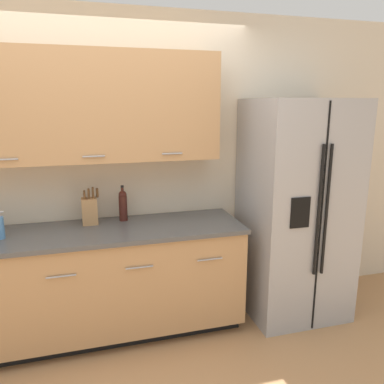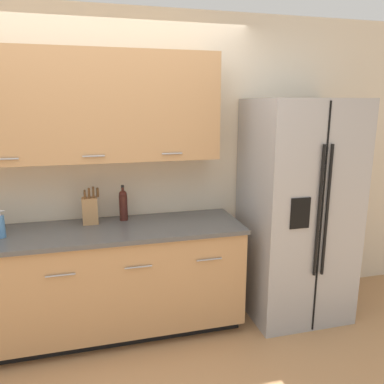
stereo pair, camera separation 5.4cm
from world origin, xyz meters
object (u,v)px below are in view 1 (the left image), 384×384
(wine_bottle, at_px, (123,205))
(soap_dispenser, at_px, (0,227))
(knife_block, at_px, (90,210))
(refrigerator, at_px, (295,210))

(wine_bottle, bearing_deg, soap_dispenser, -167.20)
(knife_block, height_order, soap_dispenser, knife_block)
(knife_block, bearing_deg, soap_dispenser, -164.46)
(knife_block, relative_size, soap_dispenser, 1.49)
(wine_bottle, height_order, soap_dispenser, wine_bottle)
(refrigerator, bearing_deg, wine_bottle, 170.60)
(refrigerator, relative_size, soap_dispenser, 9.29)
(soap_dispenser, bearing_deg, knife_block, 15.54)
(wine_bottle, distance_m, soap_dispenser, 0.92)
(soap_dispenser, bearing_deg, refrigerator, -0.96)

